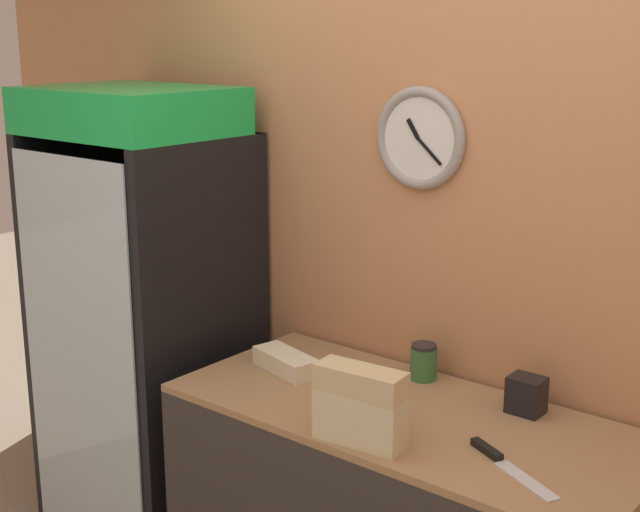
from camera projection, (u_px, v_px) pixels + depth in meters
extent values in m
cube|color=tan|center=(475.00, 261.00, 3.04)|extent=(5.20, 0.06, 2.70)
torus|color=gray|center=(420.00, 138.00, 3.03)|extent=(0.35, 0.04, 0.35)
cylinder|color=white|center=(420.00, 138.00, 3.03)|extent=(0.29, 0.01, 0.29)
cube|color=black|center=(413.00, 129.00, 3.03)|extent=(0.05, 0.01, 0.07)
cube|color=black|center=(429.00, 152.00, 3.01)|extent=(0.10, 0.01, 0.09)
cube|color=#9E754C|center=(407.00, 415.00, 2.85)|extent=(1.57, 0.70, 0.02)
cube|color=black|center=(202.00, 324.00, 3.90)|extent=(0.76, 0.04, 1.73)
cube|color=black|center=(94.00, 325.00, 3.89)|extent=(0.05, 0.66, 1.73)
cube|color=black|center=(208.00, 363.00, 3.45)|extent=(0.05, 0.66, 1.73)
cube|color=white|center=(198.00, 326.00, 3.88)|extent=(0.66, 0.02, 1.63)
cube|color=silver|center=(79.00, 366.00, 3.42)|extent=(0.66, 0.01, 1.63)
cube|color=green|center=(129.00, 111.00, 3.41)|extent=(0.76, 0.59, 0.18)
cube|color=silver|center=(148.00, 429.00, 3.75)|extent=(0.64, 0.54, 0.01)
cube|color=silver|center=(144.00, 342.00, 3.65)|extent=(0.64, 0.54, 0.01)
cube|color=silver|center=(139.00, 251.00, 3.55)|extent=(0.64, 0.54, 0.01)
cylinder|color=navy|center=(104.00, 242.00, 3.32)|extent=(0.08, 0.08, 0.16)
cylinder|color=navy|center=(102.00, 212.00, 3.29)|extent=(0.03, 0.03, 0.07)
cylinder|color=gold|center=(137.00, 442.00, 3.43)|extent=(0.08, 0.08, 0.16)
cylinder|color=gold|center=(136.00, 415.00, 3.40)|extent=(0.03, 0.03, 0.07)
cylinder|color=#5B2D19|center=(94.00, 336.00, 3.48)|extent=(0.07, 0.07, 0.15)
cylinder|color=#5B2D19|center=(92.00, 310.00, 3.45)|extent=(0.03, 0.03, 0.06)
cylinder|color=#B2231E|center=(62.00, 236.00, 3.48)|extent=(0.07, 0.07, 0.13)
cylinder|color=#B2231E|center=(61.00, 213.00, 3.46)|extent=(0.03, 0.03, 0.06)
cylinder|color=gold|center=(123.00, 249.00, 3.24)|extent=(0.06, 0.06, 0.15)
cylinder|color=gold|center=(121.00, 220.00, 3.21)|extent=(0.02, 0.02, 0.07)
cylinder|color=#2D6B38|center=(68.00, 415.00, 3.70)|extent=(0.06, 0.06, 0.14)
cylinder|color=#2D6B38|center=(66.00, 393.00, 3.67)|extent=(0.02, 0.02, 0.06)
cylinder|color=navy|center=(81.00, 243.00, 3.40)|extent=(0.06, 0.06, 0.12)
cylinder|color=navy|center=(79.00, 220.00, 3.38)|extent=(0.02, 0.02, 0.05)
cube|color=beige|center=(360.00, 431.00, 2.62)|extent=(0.28, 0.13, 0.08)
cube|color=beige|center=(360.00, 406.00, 2.60)|extent=(0.28, 0.13, 0.08)
cube|color=tan|center=(361.00, 381.00, 2.58)|extent=(0.28, 0.13, 0.08)
cube|color=beige|center=(286.00, 362.00, 3.17)|extent=(0.29, 0.17, 0.07)
cube|color=silver|center=(526.00, 480.00, 2.41)|extent=(0.23, 0.14, 0.00)
cube|color=black|center=(487.00, 449.00, 2.56)|extent=(0.13, 0.08, 0.02)
cylinder|color=#336B38|center=(424.00, 363.00, 3.10)|extent=(0.09, 0.09, 0.11)
cylinder|color=#262628|center=(424.00, 346.00, 3.08)|extent=(0.09, 0.09, 0.01)
cube|color=black|center=(526.00, 395.00, 2.82)|extent=(0.11, 0.09, 0.12)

